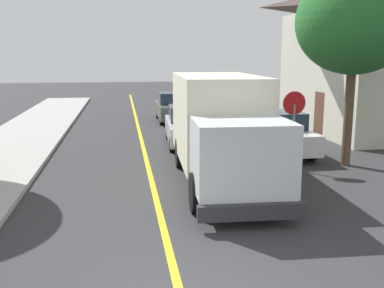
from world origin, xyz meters
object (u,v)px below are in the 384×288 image
at_px(parked_car_mid, 173,108).
at_px(parked_van_across, 278,134).
at_px(stop_sign, 294,115).
at_px(parked_car_near, 188,126).
at_px(box_truck, 221,125).
at_px(street_tree_far_side, 355,22).

xyz_separation_m(parked_car_mid, parked_van_across, (3.08, -9.40, 0.00)).
height_order(parked_car_mid, stop_sign, stop_sign).
xyz_separation_m(parked_car_mid, stop_sign, (2.68, -11.88, 1.06)).
distance_m(parked_car_mid, stop_sign, 12.22).
xyz_separation_m(parked_car_near, parked_van_across, (3.23, -2.29, 0.00)).
bearing_deg(stop_sign, parked_van_across, 80.84).
relative_size(box_truck, street_tree_far_side, 1.09).
relative_size(parked_car_near, parked_car_mid, 1.02).
bearing_deg(parked_car_near, stop_sign, -59.37).
height_order(stop_sign, street_tree_far_side, street_tree_far_side).
bearing_deg(parked_car_mid, parked_car_near, -91.24).
xyz_separation_m(box_truck, stop_sign, (2.73, 1.14, 0.09)).
relative_size(stop_sign, street_tree_far_side, 0.40).
bearing_deg(parked_car_near, street_tree_far_side, -42.53).
relative_size(parked_car_near, parked_van_across, 1.01).
bearing_deg(street_tree_far_side, parked_car_mid, 112.31).
height_order(parked_car_near, stop_sign, stop_sign).
bearing_deg(parked_car_mid, street_tree_far_side, -67.69).
bearing_deg(parked_car_near, parked_car_mid, 88.76).
relative_size(parked_car_mid, street_tree_far_side, 0.66).
bearing_deg(stop_sign, parked_car_mid, 102.69).
height_order(parked_car_near, street_tree_far_side, street_tree_far_side).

